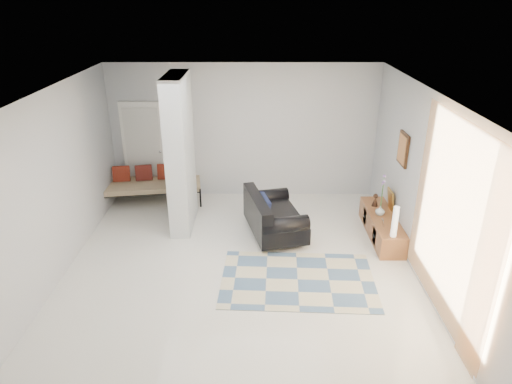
{
  "coord_description": "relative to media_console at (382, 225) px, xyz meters",
  "views": [
    {
      "loc": [
        0.27,
        -6.13,
        4.06
      ],
      "look_at": [
        0.26,
        0.6,
        1.1
      ],
      "focal_mm": 32.0,
      "sensor_mm": 36.0,
      "label": 1
    }
  ],
  "objects": [
    {
      "name": "floor",
      "position": [
        -2.52,
        -1.13,
        -0.21
      ],
      "size": [
        6.0,
        6.0,
        0.0
      ],
      "primitive_type": "plane",
      "color": "silver",
      "rests_on": "ground"
    },
    {
      "name": "ceiling",
      "position": [
        -2.52,
        -1.13,
        2.59
      ],
      "size": [
        6.0,
        6.0,
        0.0
      ],
      "primitive_type": "plane",
      "rotation": [
        3.14,
        0.0,
        0.0
      ],
      "color": "white",
      "rests_on": "wall_back"
    },
    {
      "name": "wall_back",
      "position": [
        -2.52,
        1.87,
        1.19
      ],
      "size": [
        6.0,
        0.0,
        6.0
      ],
      "primitive_type": "plane",
      "rotation": [
        1.57,
        0.0,
        0.0
      ],
      "color": "silver",
      "rests_on": "ground"
    },
    {
      "name": "wall_front",
      "position": [
        -2.52,
        -4.13,
        1.19
      ],
      "size": [
        6.0,
        0.0,
        6.0
      ],
      "primitive_type": "plane",
      "rotation": [
        -1.57,
        0.0,
        0.0
      ],
      "color": "silver",
      "rests_on": "ground"
    },
    {
      "name": "wall_left",
      "position": [
        -5.27,
        -1.13,
        1.19
      ],
      "size": [
        0.0,
        6.0,
        6.0
      ],
      "primitive_type": "plane",
      "rotation": [
        1.57,
        0.0,
        1.57
      ],
      "color": "silver",
      "rests_on": "ground"
    },
    {
      "name": "wall_right",
      "position": [
        0.23,
        -1.13,
        1.19
      ],
      "size": [
        0.0,
        6.0,
        6.0
      ],
      "primitive_type": "plane",
      "rotation": [
        1.57,
        0.0,
        -1.57
      ],
      "color": "silver",
      "rests_on": "ground"
    },
    {
      "name": "partition_column",
      "position": [
        -3.62,
        0.47,
        1.19
      ],
      "size": [
        0.35,
        1.2,
        2.8
      ],
      "primitive_type": "cube",
      "color": "silver",
      "rests_on": "floor"
    },
    {
      "name": "hallway_door",
      "position": [
        -4.62,
        1.83,
        0.81
      ],
      "size": [
        0.85,
        0.06,
        2.04
      ],
      "primitive_type": "cube",
      "color": "white",
      "rests_on": "floor"
    },
    {
      "name": "curtain",
      "position": [
        0.15,
        -2.28,
        1.24
      ],
      "size": [
        0.0,
        2.55,
        2.55
      ],
      "primitive_type": "plane",
      "rotation": [
        1.57,
        0.0,
        1.57
      ],
      "color": "#EC903E",
      "rests_on": "wall_right"
    },
    {
      "name": "wall_art",
      "position": [
        0.2,
        -0.0,
        1.44
      ],
      "size": [
        0.04,
        0.45,
        0.55
      ],
      "primitive_type": "cube",
      "color": "#321C0D",
      "rests_on": "wall_right"
    },
    {
      "name": "media_console",
      "position": [
        0.0,
        0.0,
        0.0
      ],
      "size": [
        0.45,
        1.69,
        0.8
      ],
      "color": "brown",
      "rests_on": "floor"
    },
    {
      "name": "loveseat",
      "position": [
        -1.98,
        0.06,
        0.16
      ],
      "size": [
        1.17,
        1.62,
        0.76
      ],
      "rotation": [
        0.0,
        0.0,
        0.24
      ],
      "color": "silver",
      "rests_on": "floor"
    },
    {
      "name": "daybed",
      "position": [
        -4.45,
        1.49,
        0.2
      ],
      "size": [
        2.08,
        1.11,
        0.77
      ],
      "rotation": [
        0.0,
        0.0,
        0.14
      ],
      "color": "black",
      "rests_on": "floor"
    },
    {
      "name": "area_rug",
      "position": [
        -1.62,
        -1.4,
        -0.2
      ],
      "size": [
        2.4,
        1.66,
        0.01
      ],
      "primitive_type": "cube",
      "rotation": [
        0.0,
        0.0,
        -0.05
      ],
      "color": "beige",
      "rests_on": "floor"
    },
    {
      "name": "cylinder_lamp",
      "position": [
        -0.02,
        -0.73,
        0.46
      ],
      "size": [
        0.1,
        0.1,
        0.53
      ],
      "primitive_type": "cylinder",
      "color": "white",
      "rests_on": "media_console"
    },
    {
      "name": "bronze_figurine",
      "position": [
        -0.05,
        0.42,
        0.31
      ],
      "size": [
        0.12,
        0.12,
        0.24
      ],
      "primitive_type": null,
      "rotation": [
        0.0,
        0.0,
        0.04
      ],
      "color": "#321F16",
      "rests_on": "media_console"
    },
    {
      "name": "vase",
      "position": [
        -0.05,
        0.04,
        0.28
      ],
      "size": [
        0.19,
        0.19,
        0.17
      ],
      "primitive_type": "imported",
      "rotation": [
        0.0,
        0.0,
        0.15
      ],
      "color": "silver",
      "rests_on": "media_console"
    }
  ]
}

